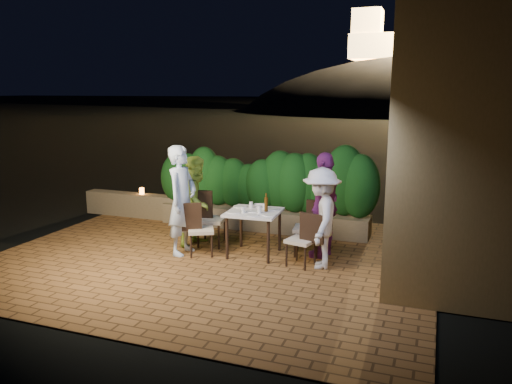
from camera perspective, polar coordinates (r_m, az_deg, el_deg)
The scene contains 32 objects.
ground at distance 7.99m, azimuth -6.24°, elevation -8.41°, with size 400.00×400.00×0.00m, color black.
terrace_floor at distance 8.43m, azimuth -4.71°, elevation -7.69°, with size 7.00×6.00×0.15m, color brown.
building_wall at distance 8.71m, azimuth 21.94°, elevation 9.44°, with size 1.60×5.00×5.00m, color olive.
window_pane at distance 8.25m, azimuth 16.32°, elevation 6.25°, with size 0.08×1.00×1.40m, color black.
window_frame at distance 8.25m, azimuth 16.25°, elevation 6.25°, with size 0.06×1.15×1.55m, color black.
planter at distance 9.87m, azimuth 0.72°, elevation -3.09°, with size 4.20×0.55×0.40m, color #716347.
hedge at distance 9.71m, azimuth 0.73°, elevation 1.19°, with size 4.00×0.70×1.10m, color #114113, non-canonical shape.
parapet at distance 11.19m, azimuth -13.92°, elevation -1.41°, with size 2.20×0.30×0.50m, color #716347.
hill at distance 67.05m, azimuth 19.00°, elevation 5.21°, with size 52.00×40.00×22.00m, color black.
fortress at distance 67.17m, azimuth 19.85°, elevation 17.58°, with size 26.00×8.00×8.00m, color #FFCC7A, non-canonical shape.
dining_table at distance 8.29m, azimuth -0.24°, elevation -4.70°, with size 0.84×0.84×0.75m, color white, non-canonical shape.
plate_nw at distance 8.12m, azimuth -2.55°, elevation -2.29°, with size 0.23×0.23×0.01m, color white.
plate_sw at distance 8.49m, azimuth -1.82°, elevation -1.66°, with size 0.24×0.24×0.01m, color white.
plate_ne at distance 7.92m, azimuth 1.52°, elevation -2.63°, with size 0.22×0.22×0.01m, color white.
plate_se at distance 8.31m, azimuth 1.87°, elevation -1.96°, with size 0.23×0.23×0.01m, color white.
plate_centre at distance 8.18m, azimuth -0.47°, elevation -2.16°, with size 0.24×0.24×0.01m, color white.
plate_front at distance 7.90m, azimuth -0.41°, elevation -2.67°, with size 0.20×0.20×0.01m, color white.
glass_nw at distance 8.07m, azimuth -1.47°, elevation -2.04°, with size 0.06×0.06×0.10m, color silver.
glass_sw at distance 8.39m, azimuth -0.56°, elevation -1.48°, with size 0.06×0.06×0.11m, color silver.
glass_ne at distance 8.04m, azimuth 0.39°, elevation -2.02°, with size 0.07×0.07×0.12m, color silver.
glass_se at distance 8.31m, azimuth 0.96°, elevation -1.65°, with size 0.06×0.06×0.10m, color silver.
beer_bottle at distance 8.14m, azimuth 1.17°, elevation -1.19°, with size 0.06×0.06×0.30m, color #492C0C, non-canonical shape.
bowl at distance 8.48m, azimuth 0.32°, elevation -1.57°, with size 0.17×0.17×0.04m, color white.
chair_left_front at distance 8.33m, azimuth -6.31°, elevation -4.21°, with size 0.41×0.41×0.89m, color black, non-canonical shape.
chair_left_back at distance 8.78m, azimuth -5.12°, elevation -3.02°, with size 0.46×0.46×0.99m, color black, non-canonical shape.
chair_right_front at distance 7.80m, azimuth 5.17°, elevation -5.39°, with size 0.40×0.40×0.86m, color black, non-canonical shape.
chair_right_back at distance 8.31m, azimuth 5.88°, elevation -4.05°, with size 0.44×0.44×0.94m, color black, non-canonical shape.
diner_blue at distance 8.33m, azimuth -8.45°, elevation -0.94°, with size 0.67×0.44×1.82m, color silver.
diner_green at distance 8.81m, azimuth -6.71°, elevation -1.02°, with size 0.77×0.60×1.58m, color #99BE3B.
diner_white at distance 7.69m, azimuth 7.47°, elevation -2.98°, with size 1.01×0.58×1.56m, color silver.
diner_purple at distance 8.18m, azimuth 7.87°, elevation -1.48°, with size 1.02×0.42×1.73m, color #772771.
parapet_lamp at distance 10.99m, azimuth -12.94°, elevation 0.11°, with size 0.10×0.10×0.14m, color orange.
Camera 1 is at (3.38, -6.70, 2.70)m, focal length 35.00 mm.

